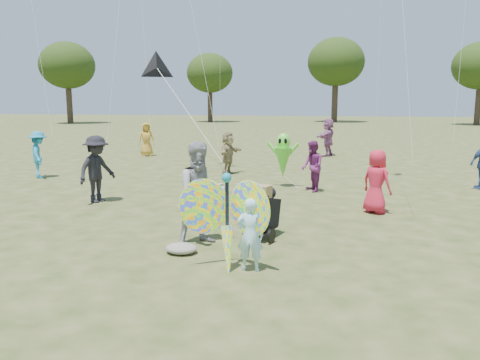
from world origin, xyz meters
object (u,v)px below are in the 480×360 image
crowd_j (328,137)px  alien_kite (283,157)px  crowd_g (146,139)px  butterfly_kite (227,221)px  crowd_e (312,166)px  crowd_d (228,153)px  jogging_stroller (262,208)px  crowd_b (97,169)px  crowd_i (39,155)px  adult_man (201,193)px  child_girl (250,235)px  crowd_a (376,182)px

crowd_j → alien_kite: 9.07m
alien_kite → crowd_g: bearing=136.3°
butterfly_kite → alien_kite: alien_kite is taller
crowd_j → butterfly_kite: bearing=16.1°
crowd_e → crowd_d: bearing=-152.9°
jogging_stroller → butterfly_kite: (-0.30, -1.91, 0.21)m
crowd_b → crowd_i: bearing=70.0°
crowd_b → alien_kite: crowd_b is taller
crowd_b → adult_man: bearing=-109.2°
alien_kite → crowd_d: bearing=135.6°
crowd_b → crowd_j: 13.66m
crowd_g → crowd_j: crowd_j is taller
butterfly_kite → crowd_b: bearing=136.5°
crowd_d → crowd_g: bearing=60.9°
child_girl → crowd_g: size_ratio=0.72×
adult_man → crowd_g: bearing=83.1°
child_girl → crowd_i: (-9.05, 7.79, 0.24)m
crowd_g → jogging_stroller: bearing=-85.2°
child_girl → crowd_e: bearing=-95.3°
crowd_d → crowd_j: (3.64, 6.72, 0.15)m
crowd_g → crowd_a: bearing=-71.5°
crowd_i → crowd_j: 13.45m
child_girl → crowd_j: crowd_j is taller
crowd_a → jogging_stroller: crowd_a is taller
crowd_b → crowd_g: (-2.86, 10.54, -0.07)m
adult_man → jogging_stroller: 1.33m
crowd_i → butterfly_kite: bearing=-165.4°
adult_man → crowd_d: size_ratio=1.24×
child_girl → jogging_stroller: child_girl is taller
crowd_j → child_girl: bearing=17.4°
crowd_j → crowd_e: bearing=18.8°
child_girl → crowd_g: bearing=-61.8°
crowd_d → butterfly_kite: butterfly_kite is taller
crowd_a → butterfly_kite: size_ratio=0.87×
adult_man → crowd_e: size_ratio=1.27×
crowd_e → crowd_g: 11.65m
crowd_e → jogging_stroller: (-0.79, -5.12, -0.17)m
butterfly_kite → crowd_j: bearing=84.9°
child_girl → crowd_j: (1.09, 16.62, 0.34)m
crowd_i → crowd_j: crowd_j is taller
crowd_e → butterfly_kite: 7.12m
child_girl → crowd_b: bearing=-40.9°
alien_kite → crowd_i: bearing=179.1°
child_girl → crowd_e: 7.08m
crowd_a → crowd_d: crowd_d is taller
crowd_a → child_girl: bearing=102.3°
crowd_e → crowd_g: bearing=-154.3°
crowd_i → alien_kite: size_ratio=0.97×
crowd_j → jogging_stroller: bearing=16.6°
child_girl → crowd_d: crowd_d is taller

